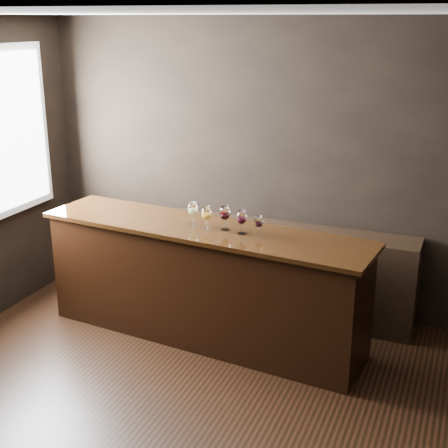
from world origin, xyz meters
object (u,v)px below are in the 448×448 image
at_px(glass_red_b, 242,218).
at_px(glass_red_a, 225,214).
at_px(back_bar_shelf, 286,271).
at_px(glass_amber, 206,214).
at_px(glass_red_c, 259,222).
at_px(glass_white, 193,209).
at_px(bar_counter, 203,285).

bearing_deg(glass_red_b, glass_red_a, 165.45).
relative_size(back_bar_shelf, glass_amber, 12.39).
bearing_deg(glass_red_a, glass_red_c, -5.48).
relative_size(glass_red_b, glass_red_c, 1.24).
xyz_separation_m(back_bar_shelf, glass_red_c, (-0.02, -0.76, 0.73)).
height_order(glass_red_b, glass_red_c, glass_red_b).
distance_m(glass_white, glass_red_a, 0.31).
relative_size(bar_counter, glass_red_b, 14.01).
bearing_deg(glass_red_b, glass_white, 171.95).
bearing_deg(glass_amber, glass_red_a, 14.63).
bearing_deg(glass_red_c, glass_amber, -178.72).
relative_size(bar_counter, glass_amber, 14.64).
distance_m(glass_red_b, glass_red_c, 0.15).
bearing_deg(glass_white, glass_amber, -22.47).
height_order(bar_counter, glass_red_b, glass_red_b).
bearing_deg(glass_white, back_bar_shelf, 47.47).
relative_size(back_bar_shelf, glass_white, 12.04).
distance_m(glass_amber, glass_red_b, 0.32).
height_order(back_bar_shelf, glass_amber, glass_amber).
bearing_deg(glass_red_a, glass_red_b, -14.55).
relative_size(glass_amber, glass_red_a, 0.94).
distance_m(glass_white, glass_red_b, 0.48).
bearing_deg(back_bar_shelf, glass_amber, -122.49).
height_order(bar_counter, glass_red_c, glass_red_c).
distance_m(glass_white, glass_red_c, 0.63).
bearing_deg(glass_amber, bar_counter, 145.48).
xyz_separation_m(back_bar_shelf, glass_red_a, (-0.34, -0.73, 0.76)).
xyz_separation_m(bar_counter, glass_amber, (0.05, -0.04, 0.68)).
xyz_separation_m(glass_white, glass_red_a, (0.31, -0.02, 0.01)).
distance_m(bar_counter, back_bar_shelf, 0.92).
distance_m(bar_counter, glass_amber, 0.68).
bearing_deg(glass_red_a, glass_white, 175.52).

